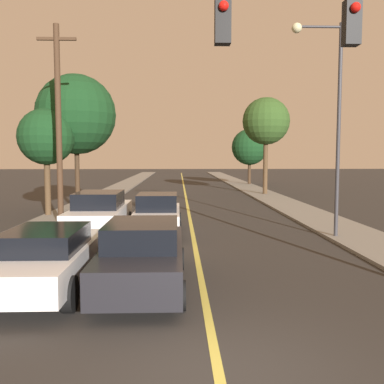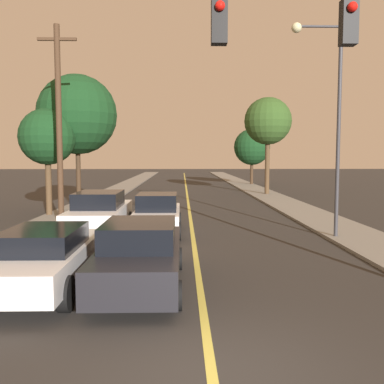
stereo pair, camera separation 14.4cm
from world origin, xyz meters
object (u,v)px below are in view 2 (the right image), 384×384
Objects in this scene: traffic_signal_mast at (369,70)px; tree_left_near at (47,137)px; car_near_lane_front at (140,254)px; car_outer_lane_front at (46,256)px; car_outer_lane_second at (100,213)px; streetlamp_right at (328,102)px; tree_right_near at (268,122)px; tree_left_far at (77,115)px; car_near_lane_second at (157,214)px; tree_right_far at (252,147)px; utility_pole_left at (59,123)px.

traffic_signal_mast is 1.22× the size of tree_left_near.
car_near_lane_front is 2.16m from car_outer_lane_front.
car_outer_lane_front is 0.95× the size of car_outer_lane_second.
streetlamp_right is 18.10m from tree_right_near.
tree_right_near is (12.33, 10.20, 0.49)m from tree_left_far.
streetlamp_right is at bearing -94.57° from tree_right_near.
car_near_lane_front is at bearing -107.92° from tree_right_near.
streetlamp_right is at bearing 42.47° from car_near_lane_front.
car_outer_lane_front is 11.02m from streetlamp_right.
tree_left_far reaches higher than car_near_lane_second.
car_outer_lane_front is 0.66× the size of tree_right_near.
tree_left_near is 27.93m from tree_right_far.
car_outer_lane_front is at bearing -107.21° from car_near_lane_second.
utility_pole_left is at bearing -84.45° from tree_left_far.
tree_left_far is at bearing 95.55° from utility_pole_left.
traffic_signal_mast is at bearing -102.23° from streetlamp_right.
car_outer_lane_front is at bearing -90.00° from car_outer_lane_second.
streetlamp_right is at bearing -11.20° from car_near_lane_second.
tree_right_far reaches higher than car_near_lane_front.
tree_left_far is 0.97× the size of tree_right_near.
car_outer_lane_front is 0.68× the size of tree_left_far.
streetlamp_right is 1.02× the size of tree_right_near.
car_outer_lane_second is 0.71× the size of tree_left_far.
car_near_lane_front is 37.04m from tree_right_far.
car_near_lane_front is 6.33m from traffic_signal_mast.
tree_right_far reaches higher than car_outer_lane_front.
tree_left_near is (-11.99, 6.16, -0.99)m from streetlamp_right.
car_outer_lane_front is at bearing -112.48° from tree_right_near.
car_outer_lane_second is at bearing -41.98° from utility_pole_left.
car_outer_lane_second is 7.17m from tree_left_near.
tree_right_far is at bearing 84.34° from traffic_signal_mast.
traffic_signal_mast reaches higher than tree_left_near.
traffic_signal_mast is (4.80, -0.93, 4.02)m from car_near_lane_front.
streetlamp_right is (1.44, 6.64, 0.19)m from traffic_signal_mast.
tree_right_far is (2.21, 30.21, -0.93)m from streetlamp_right.
traffic_signal_mast is 1.10× the size of tree_right_far.
traffic_signal_mast is at bearing -50.50° from tree_left_near.
car_near_lane_front is 0.95× the size of car_outer_lane_second.
car_outer_lane_second is at bearing -109.84° from tree_right_far.
car_outer_lane_second is at bearing 133.12° from traffic_signal_mast.
streetlamp_right reaches higher than car_near_lane_front.
utility_pole_left reaches higher than traffic_signal_mast.
traffic_signal_mast reaches higher than car_outer_lane_second.
car_near_lane_front is at bearing -63.45° from utility_pole_left.
tree_right_near reaches higher than traffic_signal_mast.
streetlamp_right is (6.24, 5.71, 4.21)m from car_near_lane_front.
car_outer_lane_second is at bearing -168.55° from car_near_lane_second.
tree_right_far is (12.59, 27.63, -0.38)m from utility_pole_left.
tree_right_near is (9.84, 23.78, 5.01)m from car_outer_lane_front.
tree_left_far is 16.01m from tree_right_near.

